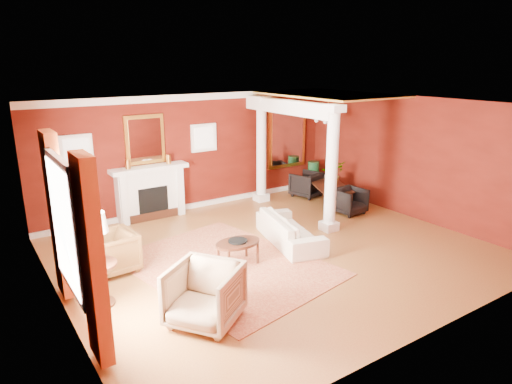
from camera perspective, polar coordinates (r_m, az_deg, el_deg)
ground at (r=9.22m, az=2.48°, el=-7.43°), size 8.00×8.00×0.00m
room_shell at (r=8.62m, az=2.64°, el=4.96°), size 8.04×7.04×2.92m
fireplace at (r=11.20m, az=-13.05°, el=-0.03°), size 1.85×0.42×1.29m
overmantel_mirror at (r=11.05m, az=-13.72°, el=6.39°), size 0.95×0.07×1.15m
flank_window_left at (r=10.66m, az=-21.54°, el=4.82°), size 0.70×0.07×0.70m
flank_window_right at (r=11.69m, az=-6.54°, el=6.76°), size 0.70×0.07×0.70m
left_window at (r=6.70m, az=-22.09°, el=-4.87°), size 0.21×2.55×2.60m
column_front at (r=10.04m, az=9.43°, el=2.91°), size 0.36×0.36×2.80m
column_back at (r=12.10m, az=0.67°, el=5.39°), size 0.36×0.36×2.80m
header_beam at (r=11.05m, az=3.97°, el=10.57°), size 0.30×3.20×0.32m
amber_ceiling at (r=11.65m, az=9.05°, el=11.94°), size 2.30×3.40×0.04m
dining_mirror at (r=13.13m, az=3.90°, el=6.75°), size 1.30×0.07×1.70m
chandelier at (r=11.78m, az=8.93°, el=8.94°), size 0.60×0.62×0.75m
crown_trim at (r=11.46m, az=-7.83°, el=11.67°), size 8.00×0.08×0.16m
base_trim at (r=11.99m, az=-7.33°, el=-1.60°), size 8.00×0.08×0.12m
rug at (r=8.62m, az=-3.69°, el=-9.16°), size 3.53×4.29×0.02m
sofa at (r=9.52m, az=4.28°, el=-4.13°), size 1.07×2.10×0.79m
armchair_leopard at (r=8.62m, az=-17.64°, el=-6.98°), size 0.81×0.86×0.83m
armchair_stripe at (r=6.73m, az=-6.48°, el=-12.36°), size 1.28×1.29×0.98m
coffee_table at (r=8.52m, az=-2.28°, el=-6.52°), size 0.89×0.89×0.45m
coffee_book at (r=8.44m, az=-2.40°, el=-5.61°), size 0.16×0.06×0.22m
side_table at (r=7.34m, az=-19.53°, el=-6.14°), size 0.61×0.61×1.52m
dining_table at (r=12.19m, az=9.38°, el=0.34°), size 1.08×1.56×0.82m
dining_chair_near at (r=11.55m, az=11.63°, el=-0.96°), size 0.73×0.69×0.71m
dining_chair_far at (r=12.83m, az=6.32°, el=1.11°), size 0.89×0.86×0.76m
green_urn at (r=13.37m, az=7.16°, el=1.58°), size 0.37×0.37×0.89m
potted_plant at (r=11.94m, az=9.59°, el=3.31°), size 0.71×0.76×0.52m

